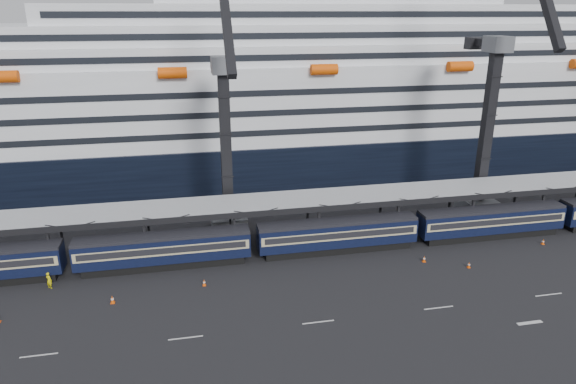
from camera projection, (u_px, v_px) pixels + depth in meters
name	position (u px, v px, depth m)	size (l,w,h in m)	color
ground	(438.00, 285.00, 53.48)	(260.00, 260.00, 0.00)	black
lane_markings	(540.00, 303.00, 50.19)	(111.00, 4.27, 0.02)	beige
train	(365.00, 231.00, 61.10)	(133.05, 3.00, 4.05)	black
canopy	(390.00, 194.00, 64.65)	(130.00, 6.25, 5.53)	#94989C
cruise_ship	(318.00, 98.00, 91.62)	(214.09, 28.84, 34.00)	black
crane_dark_near	(226.00, 141.00, 62.87)	(4.50, 17.75, 35.08)	#45474C
crane_dark_mid	(490.00, 120.00, 68.10)	(4.50, 18.24, 39.64)	#45474C
worker	(49.00, 280.00, 52.61)	(0.66, 0.43, 1.81)	yellow
traffic_cone_b	(112.00, 299.00, 50.09)	(0.42, 0.42, 0.83)	#E84E07
traffic_cone_c	(204.00, 282.00, 53.30)	(0.36, 0.36, 0.72)	#E84E07
traffic_cone_d	(424.00, 259.00, 58.36)	(0.37, 0.37, 0.75)	#E84E07
traffic_cone_e	(469.00, 265.00, 57.04)	(0.35, 0.35, 0.70)	#E84E07
traffic_cone_f	(543.00, 242.00, 62.73)	(0.36, 0.36, 0.71)	#E84E07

